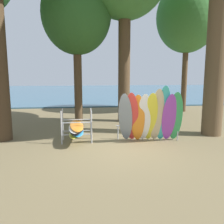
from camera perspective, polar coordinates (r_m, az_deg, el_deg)
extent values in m
plane|color=brown|center=(8.17, 2.19, -9.04)|extent=(80.00, 80.00, 0.00)
cube|color=#38607A|center=(36.16, -5.20, 5.14)|extent=(80.00, 36.00, 0.10)
cylinder|color=brown|center=(10.69, 24.33, 14.44)|extent=(0.82, 0.82, 7.36)
cylinder|color=#4C3823|center=(12.73, 3.00, 12.49)|extent=(0.64, 0.64, 6.58)
cylinder|color=#4C3823|center=(12.89, -8.34, 7.79)|extent=(0.43, 0.43, 4.53)
ellipsoid|color=#285623|center=(13.26, -8.71, 22.69)|extent=(3.64, 3.64, 4.18)
cylinder|color=#4C3823|center=(16.88, 17.36, 8.65)|extent=(0.37, 0.37, 5.04)
ellipsoid|color=#387033|center=(17.30, 18.00, 21.34)|extent=(4.06, 4.06, 4.67)
ellipsoid|color=gray|center=(8.75, 3.31, -1.39)|extent=(0.73, 0.92, 1.90)
ellipsoid|color=red|center=(8.76, 4.84, -1.28)|extent=(0.71, 0.92, 1.93)
ellipsoid|color=orange|center=(8.79, 6.36, -1.54)|extent=(0.66, 0.78, 1.85)
ellipsoid|color=white|center=(8.81, 7.88, -1.43)|extent=(0.65, 0.87, 1.88)
ellipsoid|color=yellow|center=(8.84, 9.38, -1.30)|extent=(0.61, 0.91, 1.92)
ellipsoid|color=#C6B289|center=(8.87, 10.89, -0.83)|extent=(0.62, 0.89, 2.07)
ellipsoid|color=#38B2AD|center=(8.90, 12.38, -0.48)|extent=(0.65, 0.92, 2.18)
ellipsoid|color=purple|center=(8.98, 13.81, -1.40)|extent=(0.66, 0.91, 1.88)
ellipsoid|color=#339E56|center=(9.03, 15.27, -1.17)|extent=(0.75, 1.01, 1.96)
cylinder|color=#9EA0A5|center=(9.26, 1.48, -5.05)|extent=(0.04, 0.04, 0.55)
cylinder|color=#9EA0A5|center=(9.45, 15.80, -5.11)|extent=(0.04, 0.04, 0.55)
cylinder|color=#9EA0A5|center=(9.22, 8.75, -3.47)|extent=(2.45, 0.53, 0.04)
cylinder|color=#9EA0A5|center=(8.72, -12.32, -3.81)|extent=(0.05, 0.05, 1.25)
cylinder|color=#9EA0A5|center=(8.68, -5.06, -3.68)|extent=(0.05, 0.05, 1.25)
cylinder|color=#9EA0A5|center=(9.30, -12.00, -2.98)|extent=(0.05, 0.05, 1.25)
cylinder|color=#9EA0A5|center=(9.27, -5.20, -2.86)|extent=(0.05, 0.05, 1.25)
cylinder|color=#9EA0A5|center=(8.75, -8.65, -5.50)|extent=(1.10, 0.04, 0.04)
cylinder|color=#9EA0A5|center=(8.65, -8.72, -2.62)|extent=(1.10, 0.04, 0.04)
cylinder|color=#9EA0A5|center=(9.33, -8.57, -4.58)|extent=(1.10, 0.04, 0.04)
cylinder|color=#9EA0A5|center=(9.23, -8.63, -1.86)|extent=(1.10, 0.04, 0.04)
ellipsoid|color=yellow|center=(9.03, -8.68, -4.73)|extent=(0.66, 2.13, 0.06)
ellipsoid|color=#2D8ED1|center=(9.01, -8.70, -4.36)|extent=(0.67, 2.13, 0.06)
ellipsoid|color=black|center=(9.00, -8.55, -3.99)|extent=(0.61, 2.12, 0.06)
ellipsoid|color=white|center=(8.99, -8.96, -3.62)|extent=(0.53, 2.11, 0.06)
ellipsoid|color=orange|center=(8.97, -8.68, -3.24)|extent=(0.64, 2.13, 0.06)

